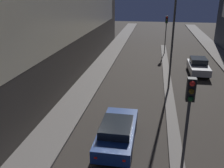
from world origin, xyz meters
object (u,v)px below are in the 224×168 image
Objects in this scene: traffic_light_near at (189,110)px; street_lamp at (175,5)px; car_left_lane at (117,132)px; traffic_light_mid at (166,26)px; car_right_lane at (198,66)px.

street_lamp reaches higher than traffic_light_near.
car_left_lane is at bearing 138.77° from traffic_light_near.
traffic_light_near is at bearing -90.00° from street_lamp.
car_left_lane is at bearing -98.23° from traffic_light_mid.
car_left_lane is (-3.14, -8.74, -6.17)m from street_lamp.
traffic_light_near is 1.00× the size of traffic_light_mid.
car_left_lane is 15.18m from car_right_lane.
traffic_light_mid is at bearing 111.71° from car_right_lane.
street_lamp is (0.00, -12.96, 3.27)m from traffic_light_mid.
traffic_light_mid is 1.11× the size of car_right_lane.
car_right_lane is at bearing 58.25° from street_lamp.
car_left_lane is (-3.14, 2.75, -2.91)m from traffic_light_near.
traffic_light_mid is 1.01× the size of car_left_lane.
car_left_lane is at bearing -114.45° from car_right_lane.
traffic_light_mid is at bearing 81.77° from car_left_lane.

